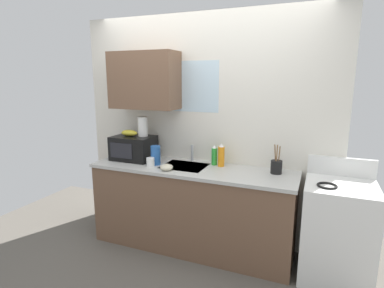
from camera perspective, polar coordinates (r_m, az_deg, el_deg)
name	(u,v)px	position (r m, az deg, el deg)	size (l,w,h in m)	color
kitchen_wall_assembly	(194,121)	(3.50, 0.33, 4.27)	(2.93, 0.42, 2.50)	silver
counter_unit	(192,207)	(3.42, -0.03, -11.39)	(2.16, 0.63, 0.90)	brown
sink_faucet	(192,153)	(3.50, 0.05, -1.65)	(0.03, 0.03, 0.18)	#B2B5BA
stove_range	(337,231)	(3.21, 25.00, -14.22)	(0.60, 0.60, 1.08)	white
microwave	(134,148)	(3.62, -10.65, -0.70)	(0.46, 0.35, 0.27)	black
banana_bunch	(129,133)	(3.61, -11.40, 2.01)	(0.20, 0.11, 0.07)	gold
paper_towel_roll	(143,127)	(3.56, -9.00, 3.18)	(0.11, 0.11, 0.22)	white
dish_soap_bottle_green	(214,155)	(3.35, 4.12, -2.11)	(0.06, 0.06, 0.22)	green
dish_soap_bottle_orange	(221,156)	(3.29, 5.37, -2.13)	(0.07, 0.07, 0.25)	orange
cereal_canister	(156,155)	(3.37, -6.68, -2.07)	(0.10, 0.10, 0.21)	#2659A5
mug_white	(150,162)	(3.31, -7.61, -3.32)	(0.08, 0.08, 0.10)	white
utensil_crock	(276,166)	(3.16, 15.20, -3.98)	(0.11, 0.11, 0.29)	black
small_bowl	(167,167)	(3.17, -4.69, -4.27)	(0.13, 0.13, 0.07)	beige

